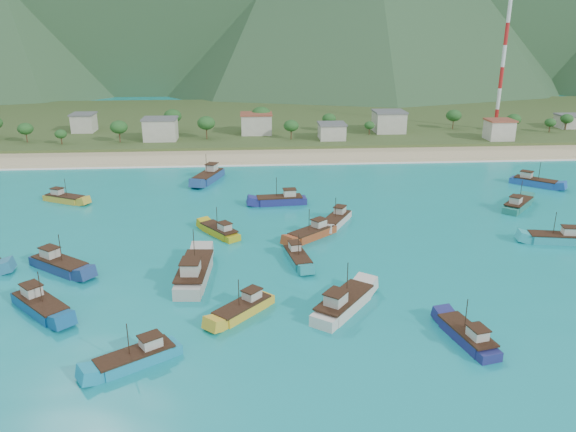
{
  "coord_description": "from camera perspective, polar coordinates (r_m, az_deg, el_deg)",
  "views": [
    {
      "loc": [
        -4.93,
        -79.39,
        36.86
      ],
      "look_at": [
        2.01,
        18.0,
        3.0
      ],
      "focal_mm": 35.0,
      "sensor_mm": 36.0,
      "label": 1
    }
  ],
  "objects": [
    {
      "name": "land",
      "position": [
        222.52,
        -2.79,
        9.57
      ],
      "size": [
        400.0,
        110.0,
        2.4
      ],
      "primitive_type": "cube",
      "color": "#385123",
      "rests_on": "ground"
    },
    {
      "name": "beach",
      "position": [
        162.69,
        -2.25,
        6.02
      ],
      "size": [
        400.0,
        18.0,
        1.2
      ],
      "primitive_type": "cube",
      "color": "beige",
      "rests_on": "ground"
    },
    {
      "name": "boat_1",
      "position": [
        76.71,
        5.64,
        -8.93
      ],
      "size": [
        10.08,
        11.69,
        7.09
      ],
      "rotation": [
        0.0,
        0.0,
        5.63
      ],
      "color": "beige",
      "rests_on": "ground"
    },
    {
      "name": "village",
      "position": [
        184.2,
        -3.56,
        9.04
      ],
      "size": [
        218.21,
        30.45,
        7.58
      ],
      "color": "beige",
      "rests_on": "ground"
    },
    {
      "name": "boat_9",
      "position": [
        83.05,
        -23.85,
        -8.38
      ],
      "size": [
        10.01,
        10.26,
        6.54
      ],
      "rotation": [
        0.0,
        0.0,
        3.9
      ],
      "color": "#115289",
      "rests_on": "ground"
    },
    {
      "name": "boat_23",
      "position": [
        130.58,
        -21.76,
        1.62
      ],
      "size": [
        9.81,
        6.85,
        5.65
      ],
      "rotation": [
        0.0,
        0.0,
        4.24
      ],
      "color": "gold",
      "rests_on": "ground"
    },
    {
      "name": "boat_6",
      "position": [
        119.67,
        -0.77,
        1.57
      ],
      "size": [
        11.0,
        4.03,
        6.37
      ],
      "rotation": [
        0.0,
        0.0,
        1.65
      ],
      "color": "navy",
      "rests_on": "ground"
    },
    {
      "name": "surf_line",
      "position": [
        153.46,
        -2.12,
        5.22
      ],
      "size": [
        400.0,
        2.5,
        0.08
      ],
      "primitive_type": "cube",
      "color": "white",
      "rests_on": "ground"
    },
    {
      "name": "ground",
      "position": [
        87.66,
        -0.48,
        -5.74
      ],
      "size": [
        600.0,
        600.0,
        0.0
      ],
      "primitive_type": "plane",
      "color": "#0B7782",
      "rests_on": "ground"
    },
    {
      "name": "radio_tower",
      "position": [
        206.31,
        20.96,
        13.96
      ],
      "size": [
        1.2,
        1.2,
        42.03
      ],
      "color": "red",
      "rests_on": "ground"
    },
    {
      "name": "vegetation",
      "position": [
        185.81,
        -4.12,
        9.29
      ],
      "size": [
        277.39,
        26.18,
        8.95
      ],
      "color": "#235623",
      "rests_on": "ground"
    },
    {
      "name": "boat_26",
      "position": [
        73.04,
        17.77,
        -11.6
      ],
      "size": [
        4.99,
        10.14,
        5.76
      ],
      "rotation": [
        0.0,
        0.0,
        0.23
      ],
      "color": "navy",
      "rests_on": "ground"
    },
    {
      "name": "boat_14",
      "position": [
        145.71,
        23.73,
        3.13
      ],
      "size": [
        9.98,
        9.42,
        6.26
      ],
      "rotation": [
        0.0,
        0.0,
        3.98
      ],
      "color": "#1F51A7",
      "rests_on": "ground"
    },
    {
      "name": "boat_21",
      "position": [
        108.51,
        4.95,
        -0.43
      ],
      "size": [
        7.3,
        10.06,
        5.84
      ],
      "rotation": [
        0.0,
        0.0,
        2.64
      ],
      "color": "beige",
      "rests_on": "ground"
    },
    {
      "name": "boat_7",
      "position": [
        101.19,
        2.45,
        -1.83
      ],
      "size": [
        9.67,
        8.89,
        6.0
      ],
      "rotation": [
        0.0,
        0.0,
        2.28
      ],
      "color": "#9E4420",
      "rests_on": "ground"
    },
    {
      "name": "boat_11",
      "position": [
        85.95,
        -9.5,
        -5.75
      ],
      "size": [
        5.1,
        14.03,
        8.13
      ],
      "rotation": [
        0.0,
        0.0,
        6.21
      ],
      "color": "#B0A89F",
      "rests_on": "ground"
    },
    {
      "name": "boat_17",
      "position": [
        103.11,
        -6.96,
        -1.59
      ],
      "size": [
        7.82,
        9.32,
        5.6
      ],
      "rotation": [
        0.0,
        0.0,
        0.63
      ],
      "color": "#B5A417",
      "rests_on": "ground"
    },
    {
      "name": "boat_2",
      "position": [
        95.09,
        -22.2,
        -4.66
      ],
      "size": [
        10.84,
        9.38,
        6.58
      ],
      "rotation": [
        0.0,
        0.0,
        4.06
      ],
      "color": "navy",
      "rests_on": "ground"
    },
    {
      "name": "boat_22",
      "position": [
        75.93,
        -4.57,
        -9.43
      ],
      "size": [
        8.65,
        9.01,
        5.7
      ],
      "rotation": [
        0.0,
        0.0,
        2.39
      ],
      "color": "gold",
      "rests_on": "ground"
    },
    {
      "name": "boat_13",
      "position": [
        126.17,
        22.32,
        1.02
      ],
      "size": [
        9.46,
        9.93,
        6.26
      ],
      "rotation": [
        0.0,
        0.0,
        5.54
      ],
      "color": "#1F7466",
      "rests_on": "ground"
    },
    {
      "name": "boat_19",
      "position": [
        67.93,
        -15.11,
        -13.81
      ],
      "size": [
        9.88,
        7.84,
        5.84
      ],
      "rotation": [
        0.0,
        0.0,
        2.15
      ],
      "color": "teal",
      "rests_on": "ground"
    },
    {
      "name": "boat_8",
      "position": [
        138.85,
        -8.08,
        3.94
      ],
      "size": [
        7.56,
        12.85,
        7.29
      ],
      "rotation": [
        0.0,
        0.0,
        2.8
      ],
      "color": "navy",
      "rests_on": "ground"
    },
    {
      "name": "boat_12",
      "position": [
        109.57,
        25.66,
        -2.11
      ],
      "size": [
        10.66,
        4.92,
        6.07
      ],
      "rotation": [
        0.0,
        0.0,
        1.38
      ],
      "color": "teal",
      "rests_on": "ground"
    },
    {
      "name": "boat_16",
      "position": [
        91.26,
        0.96,
        -4.3
      ],
      "size": [
        4.28,
        9.43,
        5.38
      ],
      "rotation": [
        0.0,
        0.0,
        3.32
      ],
      "color": "teal",
      "rests_on": "ground"
    }
  ]
}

